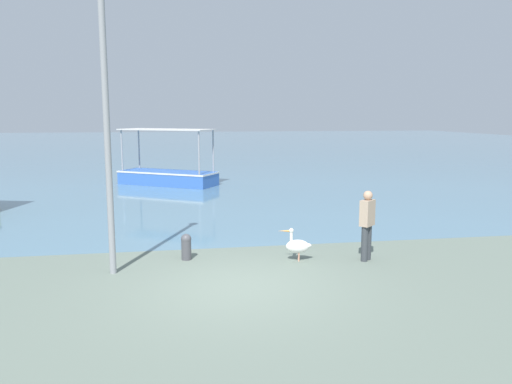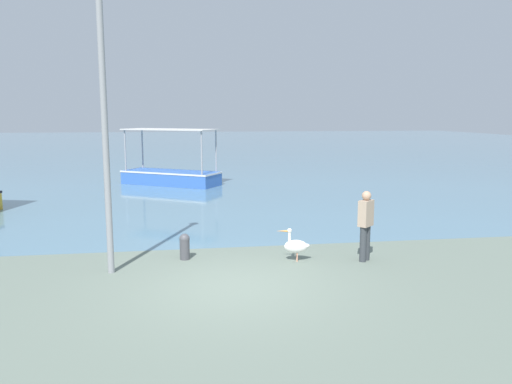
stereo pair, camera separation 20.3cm
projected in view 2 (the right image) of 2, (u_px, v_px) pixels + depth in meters
ground at (235, 286)px, 10.16m from camera, size 120.00×120.00×0.00m
harbor_water at (189, 145)px, 57.06m from camera, size 110.00×90.00×0.00m
fishing_boat_center at (171, 174)px, 24.89m from camera, size 5.07×4.06×2.76m
pelican at (296, 246)px, 11.86m from camera, size 0.81×0.36×0.80m
lamp_post at (104, 112)px, 10.51m from camera, size 0.28×0.28×6.31m
mooring_bollard at (185, 246)px, 12.01m from camera, size 0.25×0.25×0.63m
fisherman_standing at (366, 224)px, 11.80m from camera, size 0.44×0.43×1.69m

